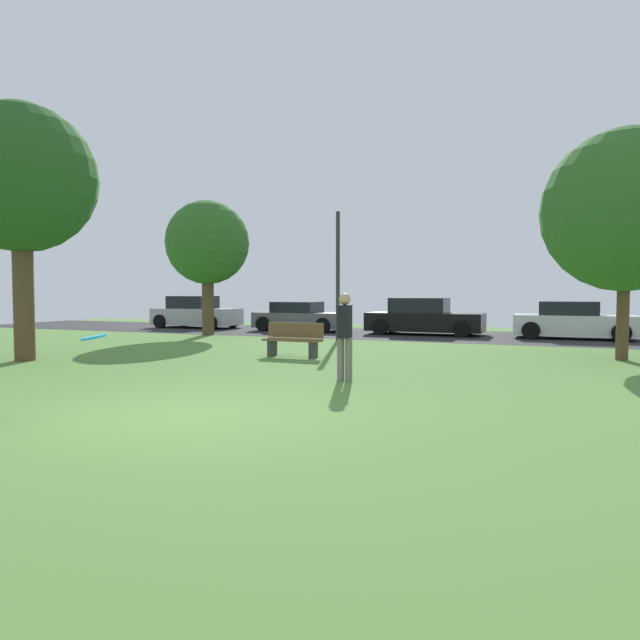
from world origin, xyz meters
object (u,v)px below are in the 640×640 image
object	(u,v)px
frisbee_disc	(94,337)
parked_car_black	(424,318)
oak_tree_center	(626,211)
street_lamp_post	(338,276)
parked_car_silver	(196,313)
parked_car_grey	(300,317)
maple_tree_near	(21,180)
oak_tree_left	(207,243)
person_bystander	(345,333)
parked_car_white	(573,322)
park_bench	(293,339)

from	to	relation	value
frisbee_disc	parked_car_black	distance (m)	17.93
oak_tree_center	street_lamp_post	size ratio (longest dim) A/B	1.28
parked_car_silver	parked_car_grey	bearing A→B (deg)	-0.15
parked_car_grey	street_lamp_post	size ratio (longest dim) A/B	0.89
maple_tree_near	frisbee_disc	distance (m)	9.98
oak_tree_left	oak_tree_center	world-z (taller)	oak_tree_center
person_bystander	parked_car_black	xyz separation A→B (m)	(-1.16, 12.38, -0.27)
parked_car_grey	street_lamp_post	bearing A→B (deg)	-51.13
frisbee_disc	parked_car_grey	distance (m)	18.90
street_lamp_post	frisbee_disc	bearing A→B (deg)	-80.06
parked_car_white	park_bench	size ratio (longest dim) A/B	2.59
parked_car_grey	street_lamp_post	distance (m)	5.54
oak_tree_center	parked_car_white	world-z (taller)	oak_tree_center
person_bystander	parked_car_black	bearing A→B (deg)	0.31
oak_tree_left	parked_car_silver	size ratio (longest dim) A/B	1.31
park_bench	parked_car_black	bearing A→B (deg)	-99.49
person_bystander	maple_tree_near	bearing A→B (deg)	84.97
street_lamp_post	parked_car_white	bearing A→B (deg)	28.24
person_bystander	parked_car_black	world-z (taller)	person_bystander
maple_tree_near	oak_tree_center	xyz separation A→B (m)	(13.81, 5.80, -0.75)
oak_tree_center	park_bench	world-z (taller)	oak_tree_center
oak_tree_left	street_lamp_post	distance (m)	5.89
parked_car_grey	parked_car_white	xyz separation A→B (m)	(10.95, -0.01, 0.04)
parked_car_grey	person_bystander	bearing A→B (deg)	-62.00
frisbee_disc	parked_car_white	bearing A→B (deg)	73.87
parked_car_silver	parked_car_black	distance (m)	10.94
maple_tree_near	parked_car_white	distance (m)	18.29
maple_tree_near	person_bystander	bearing A→B (deg)	0.02
parked_car_grey	maple_tree_near	bearing A→B (deg)	-98.64
oak_tree_center	parked_car_grey	world-z (taller)	oak_tree_center
oak_tree_left	maple_tree_near	distance (m)	8.93
oak_tree_left	maple_tree_near	world-z (taller)	maple_tree_near
person_bystander	parked_car_white	bearing A→B (deg)	-24.23
oak_tree_center	parked_car_black	xyz separation A→B (m)	(-6.46, 6.58, -3.07)
frisbee_disc	parked_car_grey	bearing A→B (deg)	107.71
parked_car_white	parked_car_black	bearing A→B (deg)	-179.35
parked_car_black	street_lamp_post	bearing A→B (deg)	-117.99
maple_tree_near	park_bench	xyz separation A→B (m)	(5.85, 3.36, -4.02)
park_bench	parked_car_grey	bearing A→B (deg)	-66.53
person_bystander	parked_car_silver	xyz separation A→B (m)	(-12.10, 12.47, -0.26)
street_lamp_post	oak_tree_center	bearing A→B (deg)	-16.46
park_bench	street_lamp_post	distance (m)	5.34
frisbee_disc	person_bystander	bearing A→B (deg)	81.01
oak_tree_center	person_bystander	xyz separation A→B (m)	(-5.30, -5.80, -2.79)
oak_tree_center	parked_car_silver	bearing A→B (deg)	159.02
maple_tree_near	parked_car_silver	size ratio (longest dim) A/B	1.57
oak_tree_left	street_lamp_post	world-z (taller)	oak_tree_left
oak_tree_center	parked_car_grey	xyz separation A→B (m)	(-11.92, 6.66, -3.14)
person_bystander	parked_car_white	distance (m)	13.18
frisbee_disc	street_lamp_post	world-z (taller)	street_lamp_post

